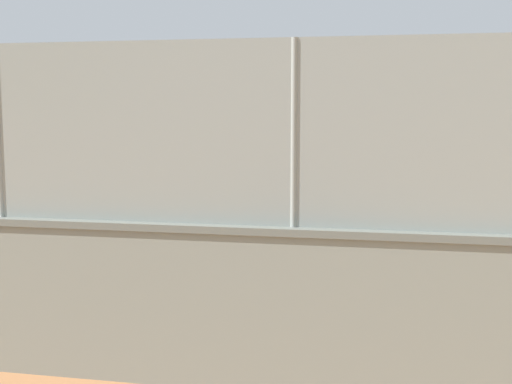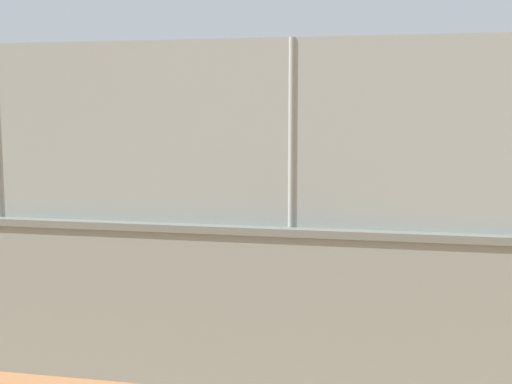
{
  "view_description": "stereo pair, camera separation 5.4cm",
  "coord_description": "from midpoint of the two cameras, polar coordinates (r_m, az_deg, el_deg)",
  "views": [
    {
      "loc": [
        -2.28,
        19.52,
        3.02
      ],
      "look_at": [
        0.57,
        6.92,
        1.42
      ],
      "focal_mm": 47.4,
      "sensor_mm": 36.0,
      "label": 1
    },
    {
      "loc": [
        -2.33,
        19.51,
        3.02
      ],
      "look_at": [
        0.57,
        6.92,
        1.42
      ],
      "focal_mm": 47.4,
      "sensor_mm": 36.0,
      "label": 2
    }
  ],
  "objects": [
    {
      "name": "ground_plane",
      "position": [
        19.88,
        5.93,
        -1.71
      ],
      "size": [
        260.0,
        260.0,
        0.0
      ],
      "primitive_type": "plane",
      "color": "#A36B42"
    },
    {
      "name": "sports_ball",
      "position": [
        11.9,
        13.03,
        -7.33
      ],
      "size": [
        0.2,
        0.2,
        0.2
      ],
      "primitive_type": "sphere",
      "color": "#3399D8",
      "rests_on": "ground_plane"
    },
    {
      "name": "player_foreground_swinging",
      "position": [
        20.9,
        -6.57,
        1.34
      ],
      "size": [
        0.75,
        1.21,
        1.61
      ],
      "color": "navy",
      "rests_on": "ground_plane"
    },
    {
      "name": "player_baseline_waiting",
      "position": [
        14.14,
        11.25,
        -1.9
      ],
      "size": [
        0.81,
        0.98,
        1.46
      ],
      "color": "black",
      "rests_on": "ground_plane"
    },
    {
      "name": "perimeter_wall",
      "position": [
        7.27,
        2.92,
        -9.87
      ],
      "size": [
        27.4,
        0.91,
        1.8
      ],
      "color": "gray",
      "rests_on": "ground_plane"
    },
    {
      "name": "fence_panel_on_wall",
      "position": [
        6.96,
        3.01,
        4.95
      ],
      "size": [
        26.91,
        0.62,
        1.94
      ],
      "color": "gray",
      "rests_on": "perimeter_wall"
    }
  ]
}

